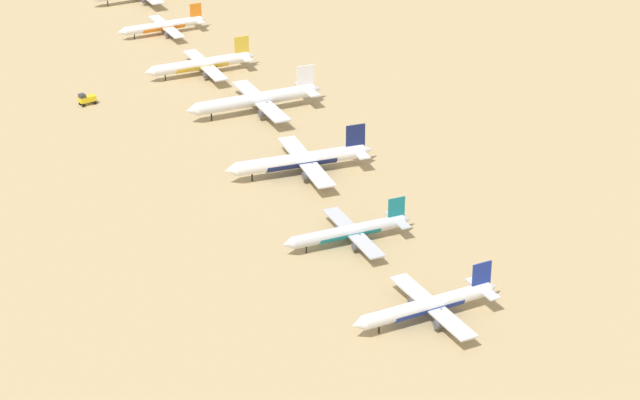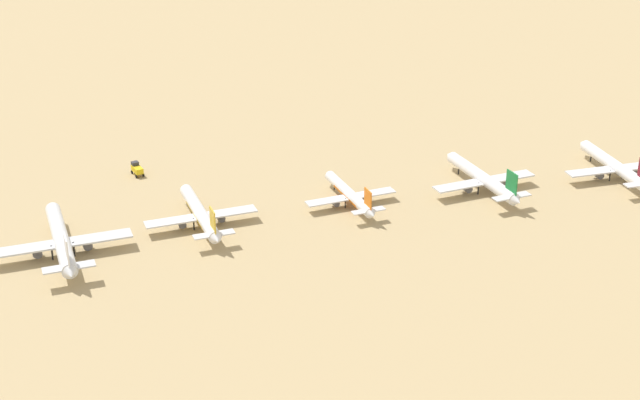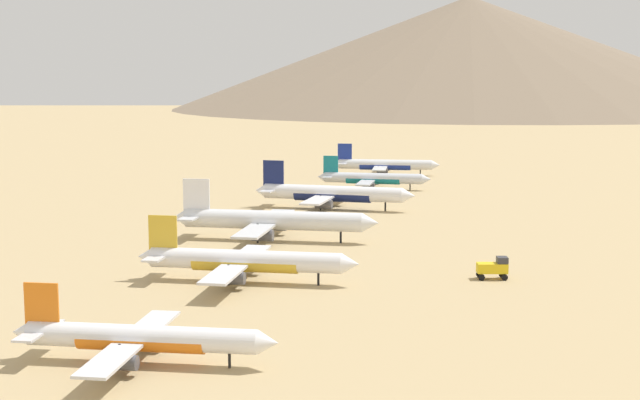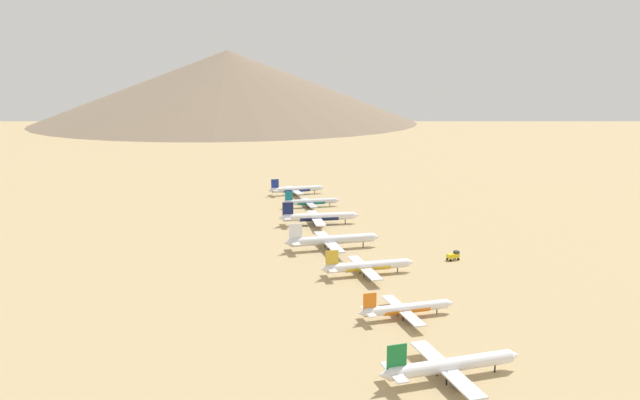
{
  "view_description": "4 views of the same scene",
  "coord_description": "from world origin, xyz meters",
  "views": [
    {
      "loc": [
        144.65,
        374.2,
        151.5
      ],
      "look_at": [
        12.24,
        107.66,
        3.39
      ],
      "focal_mm": 71.9,
      "sensor_mm": 36.0,
      "label": 1
    },
    {
      "loc": [
        -231.76,
        59.84,
        117.61
      ],
      "look_at": [
        -7.45,
        -30.96,
        6.62
      ],
      "focal_mm": 53.99,
      "sensor_mm": 36.0,
      "label": 2
    },
    {
      "loc": [
        36.79,
        -143.78,
        35.13
      ],
      "look_at": [
        7.26,
        58.41,
        6.14
      ],
      "focal_mm": 50.03,
      "sensor_mm": 36.0,
      "label": 3
    },
    {
      "loc": [
        -78.02,
        -216.21,
        77.96
      ],
      "look_at": [
        15.78,
        114.3,
        6.72
      ],
      "focal_mm": 34.65,
      "sensor_mm": 36.0,
      "label": 4
    }
  ],
  "objects": [
    {
      "name": "parked_jet_4",
      "position": [
        2.59,
        0.69,
        3.71
      ],
      "size": [
        38.64,
        31.33,
        11.16
      ],
      "color": "white",
      "rests_on": "ground"
    },
    {
      "name": "service_truck",
      "position": [
        44.73,
        9.33,
        2.08
      ],
      "size": [
        5.47,
        3.33,
        3.9
      ],
      "color": "yellow",
      "rests_on": "ground"
    },
    {
      "name": "parked_jet_8",
      "position": [
        14.27,
        166.01,
        3.63
      ],
      "size": [
        37.76,
        30.6,
        10.91
      ],
      "color": "silver",
      "rests_on": "ground"
    },
    {
      "name": "ground_plane",
      "position": [
        0.0,
        0.0,
        0.0
      ],
      "size": [
        1996.45,
        1996.45,
        0.0
      ],
      "primitive_type": "plane",
      "color": "tan"
    },
    {
      "name": "parked_jet_7",
      "position": [
        13.44,
        126.57,
        3.37
      ],
      "size": [
        35.07,
        28.47,
        10.12
      ],
      "color": "silver",
      "rests_on": "ground"
    },
    {
      "name": "parked_jet_6",
      "position": [
        6.43,
        84.62,
        4.14
      ],
      "size": [
        43.16,
        35.19,
        12.45
      ],
      "color": "white",
      "rests_on": "ground"
    },
    {
      "name": "parked_jet_3",
      "position": [
        -0.16,
        -43.14,
        3.24
      ],
      "size": [
        33.67,
        27.26,
        9.73
      ],
      "color": "white",
      "rests_on": "ground"
    },
    {
      "name": "parked_jet_5",
      "position": [
        -0.43,
        38.77,
        4.35
      ],
      "size": [
        44.72,
        36.27,
        12.91
      ],
      "color": "silver",
      "rests_on": "ground"
    }
  ]
}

